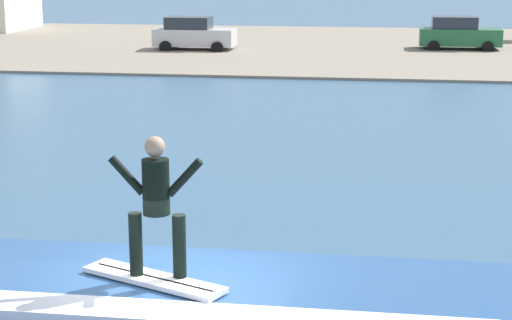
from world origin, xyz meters
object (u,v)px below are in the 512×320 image
Objects in this scene: car_far_shore at (459,33)px; surfer at (156,199)px; surfboard at (154,279)px; car_near_shore at (193,34)px.

surfer is at bearing -98.86° from car_far_shore.
car_far_shore is at bearing 81.14° from surfer.
surfboard is at bearing -98.91° from car_far_shore.
surfboard is at bearing -78.13° from car_near_shore.
surfer is (0.04, 0.05, 0.97)m from surfboard.
surfboard is 38.37m from car_near_shore.
surfboard is at bearing -131.16° from surfer.
car_near_shore is (-7.93, 37.49, -1.53)m from surfer.
surfer is 40.35m from car_far_shore.
car_near_shore and car_far_shore have the same top height.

